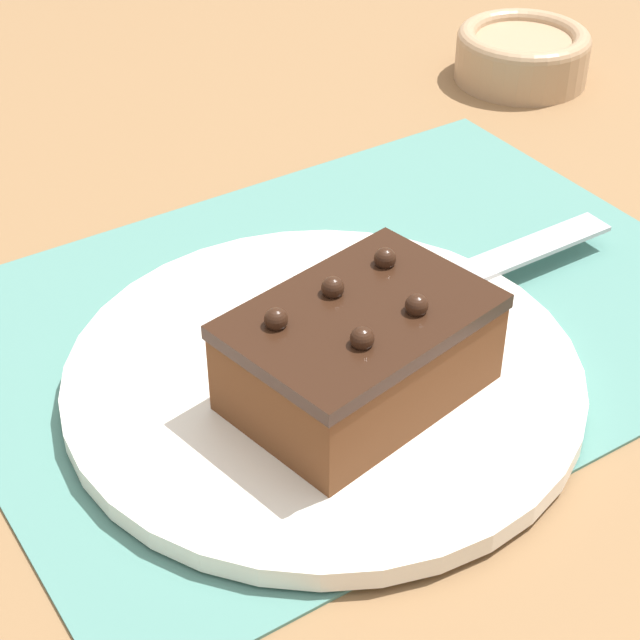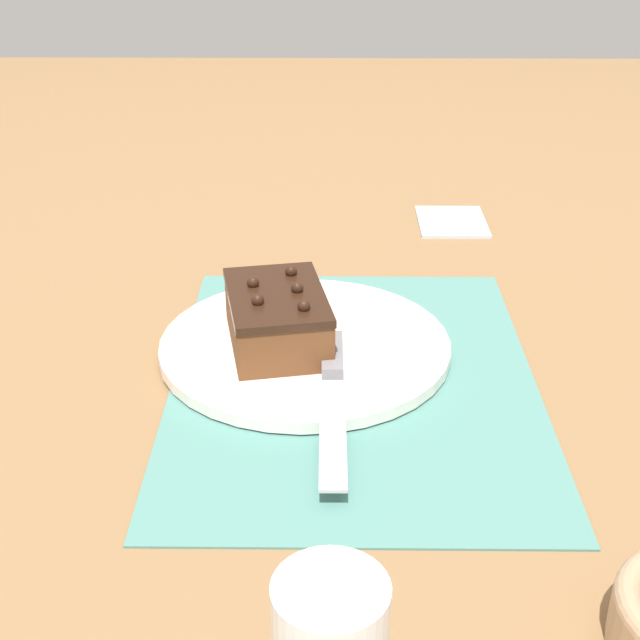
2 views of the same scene
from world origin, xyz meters
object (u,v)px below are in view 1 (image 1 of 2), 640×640
object	(u,v)px
serving_knife	(412,291)
cake_plate	(323,377)
chocolate_cake	(359,352)
small_bowl	(522,53)

from	to	relation	value
serving_knife	cake_plate	bearing A→B (deg)	-71.60
chocolate_cake	serving_knife	distance (m)	0.10
chocolate_cake	small_bowl	xyz separation A→B (m)	(0.36, 0.28, -0.02)
cake_plate	serving_knife	world-z (taller)	serving_knife
serving_knife	small_bowl	size ratio (longest dim) A/B	2.04
chocolate_cake	small_bowl	world-z (taller)	chocolate_cake
chocolate_cake	small_bowl	size ratio (longest dim) A/B	1.30
cake_plate	chocolate_cake	distance (m)	0.04
chocolate_cake	serving_knife	xyz separation A→B (m)	(0.08, 0.05, -0.02)
cake_plate	small_bowl	size ratio (longest dim) A/B	2.52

